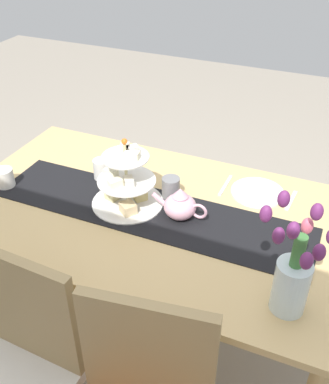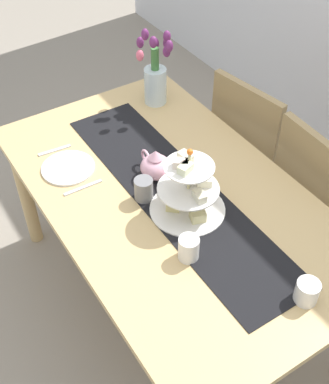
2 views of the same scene
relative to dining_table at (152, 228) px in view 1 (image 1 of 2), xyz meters
The scene contains 13 objects.
ground_plane 0.64m from the dining_table, ahead, with size 8.00×8.00×0.00m, color gray.
dining_table is the anchor object (origin of this frame).
chair_right 0.75m from the dining_table, 74.28° to the left, with size 0.44×0.44×0.91m.
table_runner 0.10m from the dining_table, 90.00° to the left, with size 1.34×0.32×0.00m, color black.
tiered_cake_stand 0.22m from the dining_table, ahead, with size 0.30×0.30×0.30m.
teapot 0.20m from the dining_table, behind, with size 0.24×0.13×0.14m.
tulip_vase 0.72m from the dining_table, 153.78° to the left, with size 0.22×0.20×0.40m.
cream_jug 0.69m from the dining_table, ahead, with size 0.08×0.08×0.09m, color white.
dinner_plate_left 0.49m from the dining_table, 142.16° to the right, with size 0.23×0.23×0.01m, color white.
fork_left 0.60m from the dining_table, 150.75° to the right, with size 0.02×0.15×0.01m, color silver.
knife_left 0.38m from the dining_table, 128.27° to the right, with size 0.01×0.17×0.01m, color silver.
mug_grey 0.19m from the dining_table, 110.40° to the right, with size 0.08×0.08×0.10m, color slate.
mug_white_text 0.36m from the dining_table, 23.25° to the right, with size 0.08×0.08×0.10m, color white.
Camera 1 is at (-0.64, 1.34, 1.86)m, focal length 42.02 mm.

